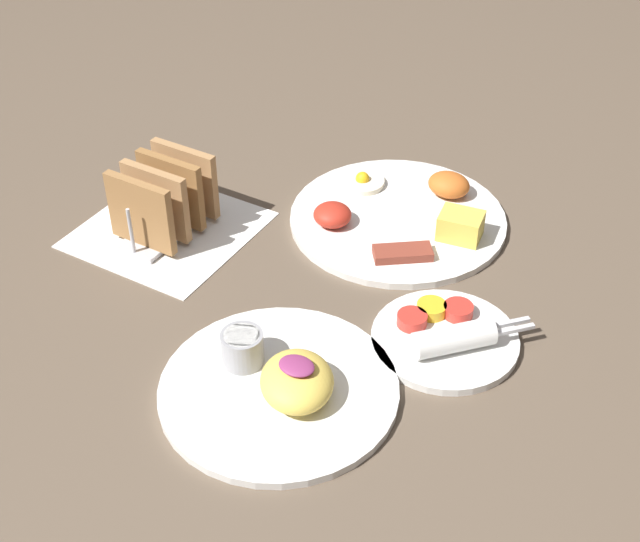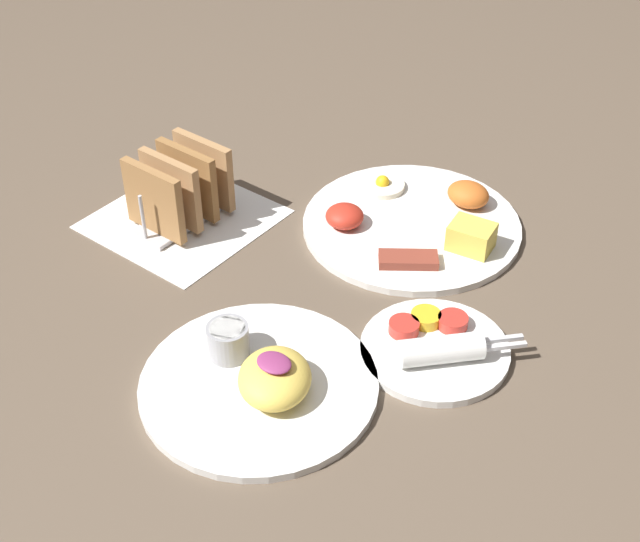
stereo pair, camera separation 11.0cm
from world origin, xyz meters
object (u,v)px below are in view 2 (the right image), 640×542
plate_condiments (436,347)px  plate_foreground (260,378)px  plate_breakfast (415,222)px  toast_rack (180,188)px

plate_condiments → plate_foreground: 0.21m
plate_breakfast → toast_rack: size_ratio=2.01×
plate_condiments → toast_rack: bearing=177.9°
toast_rack → plate_breakfast: bearing=34.0°
plate_condiments → plate_foreground: size_ratio=0.66×
plate_foreground → toast_rack: toast_rack is taller
plate_breakfast → plate_condiments: size_ratio=1.70×
plate_condiments → plate_foreground: bearing=-127.0°
plate_breakfast → toast_rack: toast_rack is taller
plate_breakfast → plate_condiments: plate_breakfast is taller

